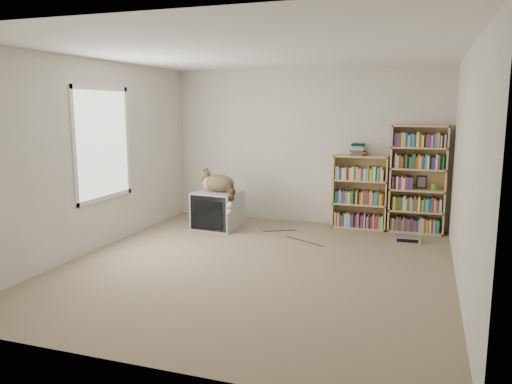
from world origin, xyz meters
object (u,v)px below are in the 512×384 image
(bookcase_short, at_px, (360,195))
(dvd_player, at_px, (408,239))
(cat, at_px, (221,186))
(bookcase_tall, at_px, (418,182))
(crt_tv, at_px, (218,210))

(bookcase_short, xyz_separation_m, dvd_player, (0.77, -0.62, -0.48))
(dvd_player, bearing_deg, cat, -178.65)
(cat, height_order, bookcase_short, bookcase_short)
(dvd_player, bearing_deg, bookcase_tall, 80.73)
(bookcase_tall, bearing_deg, bookcase_short, 179.86)
(dvd_player, bearing_deg, crt_tv, -179.58)
(bookcase_short, bearing_deg, bookcase_tall, -0.14)
(crt_tv, xyz_separation_m, bookcase_short, (2.10, 0.75, 0.23))
(bookcase_short, bearing_deg, cat, -158.70)
(crt_tv, bearing_deg, cat, -25.43)
(cat, height_order, dvd_player, cat)
(cat, xyz_separation_m, dvd_player, (2.81, 0.17, -0.64))
(crt_tv, bearing_deg, bookcase_short, 25.12)
(cat, bearing_deg, bookcase_short, 25.91)
(cat, xyz_separation_m, bookcase_short, (2.03, 0.79, -0.16))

